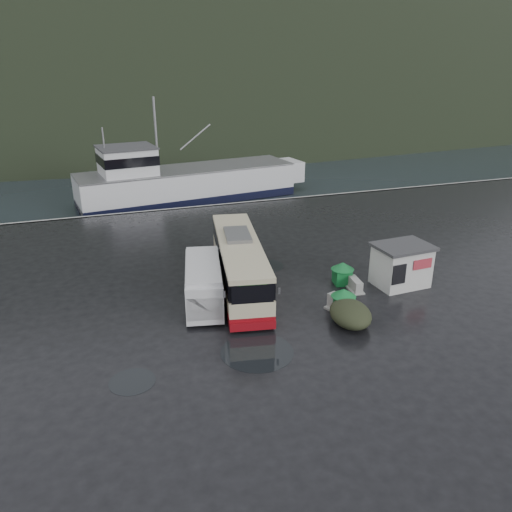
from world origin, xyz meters
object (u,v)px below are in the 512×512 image
object	(u,v)px
coach_bus	(240,287)
jersey_barrier_a	(341,312)
waste_bin_right	(342,284)
ticket_kiosk	(399,285)
dome_tent	(350,323)
jersey_barrier_b	(385,283)
white_van	(204,303)
fishing_trawler	(188,187)
waste_bin_left	(342,312)
jersey_barrier_c	(355,290)

from	to	relation	value
coach_bus	jersey_barrier_a	xyz separation A→B (m)	(4.24, -4.81, 0.00)
jersey_barrier_a	waste_bin_right	bearing A→B (deg)	61.91
ticket_kiosk	jersey_barrier_a	bearing A→B (deg)	-161.16
dome_tent	jersey_barrier_b	bearing A→B (deg)	39.94
ticket_kiosk	jersey_barrier_a	world-z (taller)	ticket_kiosk
white_van	fishing_trawler	bearing A→B (deg)	92.16
waste_bin_left	dome_tent	distance (m)	1.31
white_van	dome_tent	xyz separation A→B (m)	(6.58, -4.63, 0.00)
waste_bin_left	jersey_barrier_b	world-z (taller)	waste_bin_left
ticket_kiosk	waste_bin_right	bearing A→B (deg)	155.71
jersey_barrier_a	ticket_kiosk	bearing A→B (deg)	22.18
jersey_barrier_b	waste_bin_right	bearing A→B (deg)	163.98
waste_bin_right	jersey_barrier_b	world-z (taller)	waste_bin_right
waste_bin_right	jersey_barrier_b	size ratio (longest dim) A/B	0.80
waste_bin_left	jersey_barrier_c	xyz separation A→B (m)	(1.94, 2.15, 0.00)
dome_tent	fishing_trawler	distance (m)	31.67
dome_tent	jersey_barrier_a	size ratio (longest dim) A/B	1.63
coach_bus	dome_tent	distance (m)	7.30
waste_bin_left	dome_tent	size ratio (longest dim) A/B	0.47
waste_bin_left	ticket_kiosk	xyz separation A→B (m)	(4.87, 1.99, 0.00)
coach_bus	jersey_barrier_a	size ratio (longest dim) A/B	6.26
white_van	ticket_kiosk	xyz separation A→B (m)	(11.70, -1.36, 0.00)
ticket_kiosk	coach_bus	bearing A→B (deg)	159.81
coach_bus	waste_bin_right	xyz separation A→B (m)	(5.97, -1.55, 0.00)
waste_bin_left	jersey_barrier_c	distance (m)	2.90
waste_bin_right	jersey_barrier_c	size ratio (longest dim) A/B	0.97
jersey_barrier_c	waste_bin_right	bearing A→B (deg)	105.45
waste_bin_left	jersey_barrier_a	distance (m)	0.10
white_van	waste_bin_left	world-z (taller)	white_van
coach_bus	waste_bin_right	distance (m)	6.17
white_van	ticket_kiosk	distance (m)	11.78
jersey_barrier_a	white_van	bearing A→B (deg)	153.35
coach_bus	fishing_trawler	bearing A→B (deg)	95.51
dome_tent	ticket_kiosk	bearing A→B (deg)	32.55
waste_bin_left	fishing_trawler	xyz separation A→B (m)	(-2.27, 30.33, 0.00)
coach_bus	white_van	xyz separation A→B (m)	(-2.50, -1.42, 0.00)
fishing_trawler	ticket_kiosk	bearing A→B (deg)	-83.94
coach_bus	waste_bin_left	distance (m)	6.45
coach_bus	white_van	distance (m)	2.88
white_van	waste_bin_right	world-z (taller)	white_van
white_van	jersey_barrier_a	xyz separation A→B (m)	(6.74, -3.38, 0.00)
ticket_kiosk	white_van	bearing A→B (deg)	170.02
white_van	fishing_trawler	world-z (taller)	fishing_trawler
dome_tent	jersey_barrier_b	distance (m)	5.86
waste_bin_right	jersey_barrier_a	xyz separation A→B (m)	(-1.74, -3.25, 0.00)
jersey_barrier_b	waste_bin_left	bearing A→B (deg)	-149.63
ticket_kiosk	jersey_barrier_b	distance (m)	0.80
dome_tent	jersey_barrier_b	xyz separation A→B (m)	(4.49, 3.76, 0.00)
coach_bus	fishing_trawler	xyz separation A→B (m)	(2.06, 25.55, 0.00)
waste_bin_left	jersey_barrier_b	bearing A→B (deg)	30.37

